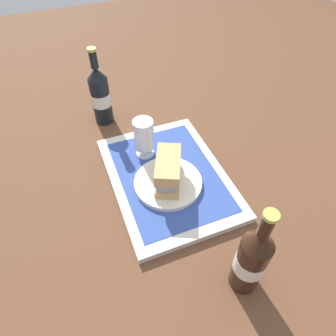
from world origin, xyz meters
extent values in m
plane|color=brown|center=(0.00, 0.00, 0.00)|extent=(3.00, 3.00, 0.00)
cube|color=silver|center=(0.00, 0.00, 0.01)|extent=(0.44, 0.32, 0.02)
cube|color=#2D4793|center=(0.00, 0.00, 0.02)|extent=(0.38, 0.27, 0.00)
cylinder|color=silver|center=(-0.03, 0.01, 0.03)|extent=(0.19, 0.19, 0.01)
cube|color=tan|center=(-0.03, 0.01, 0.05)|extent=(0.14, 0.11, 0.02)
cube|color=#9EA3A8|center=(-0.03, 0.01, 0.07)|extent=(0.13, 0.10, 0.02)
cube|color=silver|center=(-0.03, 0.01, 0.08)|extent=(0.12, 0.09, 0.01)
sphere|color=#47932D|center=(0.01, -0.01, 0.09)|extent=(0.04, 0.04, 0.04)
cube|color=tan|center=(-0.03, 0.01, 0.10)|extent=(0.14, 0.11, 0.04)
cylinder|color=silver|center=(0.11, 0.03, 0.02)|extent=(0.06, 0.06, 0.01)
cylinder|color=silver|center=(0.11, 0.03, 0.04)|extent=(0.01, 0.01, 0.02)
cylinder|color=silver|center=(0.11, 0.03, 0.10)|extent=(0.06, 0.06, 0.09)
cylinder|color=gold|center=(0.11, 0.03, 0.08)|extent=(0.06, 0.06, 0.05)
cylinder|color=white|center=(0.11, 0.03, 0.11)|extent=(0.05, 0.05, 0.01)
cylinder|color=black|center=(0.34, 0.11, 0.08)|extent=(0.06, 0.06, 0.17)
cylinder|color=silver|center=(0.34, 0.11, 0.09)|extent=(0.07, 0.07, 0.05)
cone|color=black|center=(0.34, 0.11, 0.18)|extent=(0.06, 0.06, 0.04)
cylinder|color=black|center=(0.34, 0.11, 0.23)|extent=(0.02, 0.02, 0.05)
cylinder|color=#BFB74C|center=(0.34, 0.11, 0.26)|extent=(0.03, 0.03, 0.01)
cylinder|color=black|center=(-0.34, -0.05, 0.08)|extent=(0.06, 0.06, 0.17)
cylinder|color=silver|center=(-0.34, -0.05, 0.09)|extent=(0.07, 0.07, 0.05)
cone|color=black|center=(-0.34, -0.05, 0.18)|extent=(0.06, 0.06, 0.04)
cylinder|color=black|center=(-0.34, -0.05, 0.23)|extent=(0.02, 0.02, 0.05)
cylinder|color=#BFB74C|center=(-0.34, -0.05, 0.26)|extent=(0.03, 0.03, 0.01)
camera|label=1|loc=(-0.54, 0.21, 0.68)|focal=32.28mm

